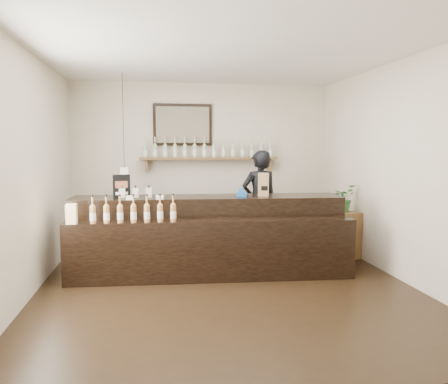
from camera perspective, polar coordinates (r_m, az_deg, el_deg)
name	(u,v)px	position (r m, az deg, el deg)	size (l,w,h in m)	color
ground	(225,284)	(5.54, 0.16, -11.97)	(5.00, 5.00, 0.00)	black
room_shell	(225,147)	(5.27, 0.16, 5.93)	(5.00, 5.00, 5.00)	beige
back_wall_decor	(195,144)	(7.61, -3.75, 6.30)	(2.66, 0.96, 1.69)	brown
counter	(208,237)	(5.94, -2.09, -5.94)	(3.70, 1.20, 1.20)	black
promo_sign	(122,187)	(5.89, -13.23, 0.70)	(0.22, 0.08, 0.31)	black
paper_bag	(263,185)	(6.03, 5.18, 0.97)	(0.17, 0.14, 0.32)	#9F724D
tape_dispenser	(242,193)	(5.96, 2.31, -0.18)	(0.14, 0.08, 0.11)	#1858AC
side_cabinet	(342,234)	(7.01, 15.16, -5.35)	(0.48, 0.57, 0.71)	brown
potted_plant	(343,198)	(6.92, 15.29, -0.76)	(0.38, 0.33, 0.42)	#2E6C2B
shopkeeper	(259,195)	(6.99, 4.65, -0.41)	(0.68, 0.45, 1.86)	black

